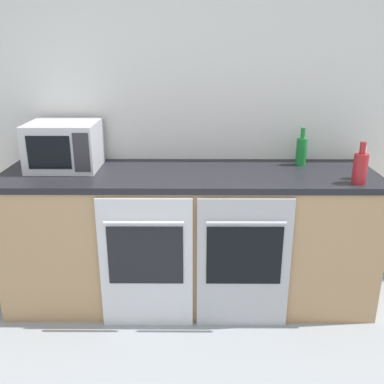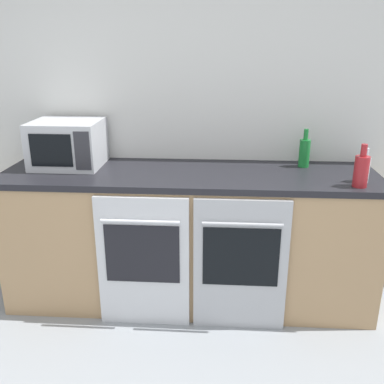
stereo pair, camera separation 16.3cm
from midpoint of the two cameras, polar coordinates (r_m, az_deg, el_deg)
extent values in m
cube|color=silver|center=(3.03, -1.90, 11.51)|extent=(10.00, 0.06, 2.60)
cube|color=tan|center=(2.94, -1.97, -6.31)|extent=(2.40, 0.65, 0.88)
cube|color=black|center=(2.77, -2.08, 2.28)|extent=(2.43, 0.67, 0.04)
cube|color=silver|center=(2.67, -7.91, -9.57)|extent=(0.57, 0.03, 0.86)
cube|color=black|center=(2.62, -8.03, -8.43)|extent=(0.45, 0.01, 0.38)
cylinder|color=silver|center=(2.50, -8.34, -4.11)|extent=(0.47, 0.02, 0.02)
cube|color=#A8AAAF|center=(2.65, 5.11, -9.65)|extent=(0.57, 0.03, 0.86)
cube|color=black|center=(2.60, 5.18, -8.52)|extent=(0.45, 0.01, 0.38)
cylinder|color=#A8AAAF|center=(2.48, 5.38, -4.17)|extent=(0.47, 0.02, 0.02)
cube|color=#B7BABF|center=(2.97, -18.14, 5.94)|extent=(0.45, 0.40, 0.31)
cube|color=black|center=(2.80, -20.16, 4.94)|extent=(0.27, 0.01, 0.21)
cube|color=#2D2D33|center=(2.74, -16.20, 5.05)|extent=(0.10, 0.01, 0.24)
cylinder|color=maroon|center=(2.67, 19.88, 2.93)|extent=(0.08, 0.08, 0.18)
cylinder|color=maroon|center=(2.64, 20.19, 5.55)|extent=(0.04, 0.04, 0.07)
cylinder|color=#19722D|center=(2.98, 12.85, 5.26)|extent=(0.07, 0.07, 0.18)
cylinder|color=#19722D|center=(2.95, 13.04, 7.66)|extent=(0.03, 0.03, 0.07)
cylinder|color=silver|center=(2.78, 20.18, 3.14)|extent=(0.06, 0.06, 0.15)
cylinder|color=silver|center=(2.75, 20.42, 5.21)|extent=(0.03, 0.03, 0.06)
camera|label=1|loc=(0.08, -91.67, -0.58)|focal=40.00mm
camera|label=2|loc=(0.08, 88.33, 0.58)|focal=40.00mm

